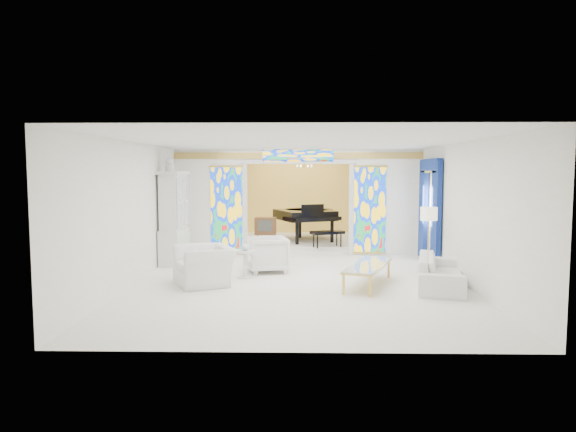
{
  "coord_description": "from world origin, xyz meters",
  "views": [
    {
      "loc": [
        0.01,
        -12.58,
        2.39
      ],
      "look_at": [
        -0.25,
        0.2,
        1.27
      ],
      "focal_mm": 32.0,
      "sensor_mm": 36.0,
      "label": 1
    }
  ],
  "objects_px": {
    "armchair_left": "(204,265)",
    "coffee_table": "(368,266)",
    "china_cabinet": "(174,218)",
    "sofa": "(441,272)",
    "armchair_right": "(267,254)",
    "grand_piano": "(308,215)",
    "tv_console": "(265,226)"
  },
  "relations": [
    {
      "from": "tv_console",
      "to": "armchair_right",
      "type": "bearing_deg",
      "value": -85.03
    },
    {
      "from": "grand_piano",
      "to": "tv_console",
      "type": "relative_size",
      "value": 4.39
    },
    {
      "from": "armchair_right",
      "to": "coffee_table",
      "type": "height_order",
      "value": "armchair_right"
    },
    {
      "from": "sofa",
      "to": "coffee_table",
      "type": "height_order",
      "value": "sofa"
    },
    {
      "from": "china_cabinet",
      "to": "tv_console",
      "type": "height_order",
      "value": "china_cabinet"
    },
    {
      "from": "china_cabinet",
      "to": "sofa",
      "type": "bearing_deg",
      "value": -23.67
    },
    {
      "from": "armchair_right",
      "to": "sofa",
      "type": "xyz_separation_m",
      "value": [
        3.68,
        -1.55,
        -0.09
      ]
    },
    {
      "from": "coffee_table",
      "to": "tv_console",
      "type": "height_order",
      "value": "tv_console"
    },
    {
      "from": "china_cabinet",
      "to": "coffee_table",
      "type": "height_order",
      "value": "china_cabinet"
    },
    {
      "from": "armchair_left",
      "to": "tv_console",
      "type": "xyz_separation_m",
      "value": [
        0.96,
        5.28,
        0.27
      ]
    },
    {
      "from": "china_cabinet",
      "to": "armchair_right",
      "type": "distance_m",
      "value": 2.84
    },
    {
      "from": "china_cabinet",
      "to": "tv_console",
      "type": "bearing_deg",
      "value": 51.36
    },
    {
      "from": "china_cabinet",
      "to": "armchair_right",
      "type": "bearing_deg",
      "value": -24.79
    },
    {
      "from": "armchair_right",
      "to": "grand_piano",
      "type": "xyz_separation_m",
      "value": [
        1.04,
        4.41,
        0.57
      ]
    },
    {
      "from": "coffee_table",
      "to": "grand_piano",
      "type": "bearing_deg",
      "value": 101.17
    },
    {
      "from": "armchair_right",
      "to": "tv_console",
      "type": "height_order",
      "value": "tv_console"
    },
    {
      "from": "sofa",
      "to": "coffee_table",
      "type": "xyz_separation_m",
      "value": [
        -1.49,
        0.12,
        0.09
      ]
    },
    {
      "from": "china_cabinet",
      "to": "sofa",
      "type": "distance_m",
      "value": 6.79
    },
    {
      "from": "sofa",
      "to": "armchair_left",
      "type": "bearing_deg",
      "value": 102.07
    },
    {
      "from": "china_cabinet",
      "to": "sofa",
      "type": "relative_size",
      "value": 1.22
    },
    {
      "from": "sofa",
      "to": "china_cabinet",
      "type": "bearing_deg",
      "value": 80.44
    },
    {
      "from": "armchair_left",
      "to": "armchair_right",
      "type": "bearing_deg",
      "value": 111.82
    },
    {
      "from": "armchair_left",
      "to": "armchair_right",
      "type": "xyz_separation_m",
      "value": [
        1.25,
        1.38,
        0.02
      ]
    },
    {
      "from": "armchair_left",
      "to": "grand_piano",
      "type": "height_order",
      "value": "grand_piano"
    },
    {
      "from": "armchair_left",
      "to": "tv_console",
      "type": "relative_size",
      "value": 1.63
    },
    {
      "from": "sofa",
      "to": "tv_console",
      "type": "distance_m",
      "value": 6.75
    },
    {
      "from": "coffee_table",
      "to": "tv_console",
      "type": "distance_m",
      "value": 5.89
    },
    {
      "from": "armchair_left",
      "to": "coffee_table",
      "type": "height_order",
      "value": "armchair_left"
    },
    {
      "from": "sofa",
      "to": "coffee_table",
      "type": "relative_size",
      "value": 1.04
    },
    {
      "from": "china_cabinet",
      "to": "coffee_table",
      "type": "distance_m",
      "value": 5.4
    },
    {
      "from": "china_cabinet",
      "to": "armchair_right",
      "type": "height_order",
      "value": "china_cabinet"
    },
    {
      "from": "china_cabinet",
      "to": "coffee_table",
      "type": "relative_size",
      "value": 1.27
    }
  ]
}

